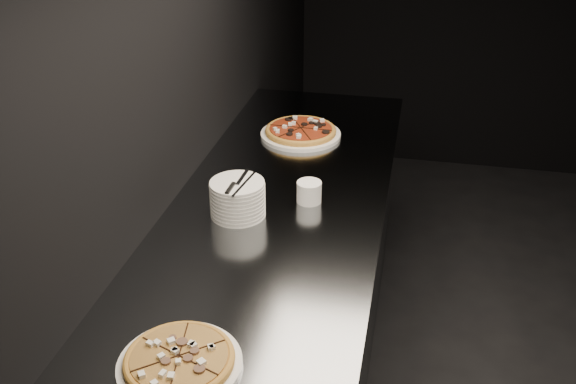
% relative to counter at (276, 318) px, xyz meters
% --- Properties ---
extents(wall_left, '(0.02, 5.00, 2.80)m').
position_rel_counter_xyz_m(wall_left, '(-0.37, 0.00, 0.94)').
color(wall_left, black).
rests_on(wall_left, floor).
extents(counter, '(0.74, 2.44, 0.92)m').
position_rel_counter_xyz_m(counter, '(0.00, 0.00, 0.00)').
color(counter, slate).
rests_on(counter, floor).
extents(pizza_mushroom, '(0.34, 0.34, 0.03)m').
position_rel_counter_xyz_m(pizza_mushroom, '(-0.06, -0.76, 0.48)').
color(pizza_mushroom, white).
rests_on(pizza_mushroom, counter).
extents(pizza_tomato, '(0.34, 0.34, 0.04)m').
position_rel_counter_xyz_m(pizza_tomato, '(-0.04, 0.66, 0.48)').
color(pizza_tomato, white).
rests_on(pizza_tomato, counter).
extents(plate_stack, '(0.18, 0.18, 0.12)m').
position_rel_counter_xyz_m(plate_stack, '(-0.12, -0.04, 0.52)').
color(plate_stack, white).
rests_on(plate_stack, counter).
extents(cutlery, '(0.08, 0.19, 0.01)m').
position_rel_counter_xyz_m(cutlery, '(-0.11, -0.05, 0.59)').
color(cutlery, silver).
rests_on(cutlery, plate_stack).
extents(ramekin, '(0.09, 0.09, 0.08)m').
position_rel_counter_xyz_m(ramekin, '(0.10, 0.10, 0.50)').
color(ramekin, white).
rests_on(ramekin, counter).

